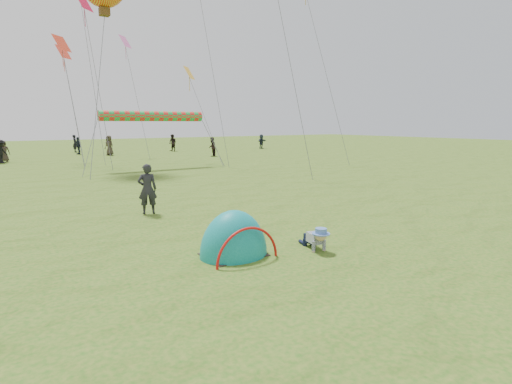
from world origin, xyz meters
TOP-DOWN VIEW (x-y plane):
  - ground at (0.00, 0.00)m, footprint 140.00×140.00m
  - crawling_toddler at (1.13, 0.26)m, footprint 0.68×0.85m
  - popup_tent at (-0.66, 0.99)m, footprint 1.59×1.31m
  - standing_adult at (-0.86, 6.07)m, footprint 0.68×0.53m
  - crowd_person_4 at (4.18, 31.21)m, footprint 0.95×1.05m
  - crowd_person_6 at (2.35, 37.31)m, footprint 0.56×0.71m
  - crowd_person_7 at (11.00, 33.00)m, footprint 0.94×1.04m
  - crowd_person_9 at (-4.21, 28.13)m, footprint 1.16×1.26m
  - crowd_person_10 at (-4.01, 29.18)m, footprint 0.79×0.52m
  - crowd_person_11 at (21.15, 31.48)m, footprint 1.58×1.02m
  - crowd_person_13 at (11.37, 24.96)m, footprint 1.03×1.02m
  - crowd_person_14 at (2.07, 34.04)m, footprint 0.55×1.00m
  - rainbow_tube_kite at (3.97, 18.83)m, footprint 6.67×0.64m
  - diamond_kite_0 at (1.39, 24.26)m, footprint 1.34×1.34m
  - diamond_kite_1 at (0.47, 28.06)m, footprint 1.22×1.22m
  - diamond_kite_2 at (7.91, 21.75)m, footprint 1.13×1.13m
  - diamond_kite_5 at (5.70, 29.81)m, footprint 1.24×1.24m
  - diamond_kite_6 at (0.08, 26.04)m, footprint 1.36×1.36m

SIDE VIEW (x-z plane):
  - ground at x=0.00m, z-range 0.00..0.00m
  - popup_tent at x=-0.66m, z-range -1.02..1.02m
  - crawling_toddler at x=1.13m, z-range 0.00..0.58m
  - crowd_person_10 at x=-4.01m, z-range 0.00..1.61m
  - crowd_person_14 at x=2.07m, z-range 0.00..1.62m
  - crowd_person_11 at x=21.15m, z-range 0.00..1.63m
  - standing_adult at x=-0.86m, z-range 0.00..1.63m
  - crowd_person_13 at x=11.37m, z-range 0.00..1.68m
  - crowd_person_9 at x=-4.21m, z-range 0.00..1.70m
  - crowd_person_6 at x=2.35m, z-range 0.00..1.73m
  - crowd_person_7 at x=11.00m, z-range 0.00..1.75m
  - crowd_person_4 at x=4.18m, z-range 0.00..1.79m
  - rainbow_tube_kite at x=3.97m, z-range 3.01..3.65m
  - diamond_kite_2 at x=7.91m, z-range 6.10..7.01m
  - diamond_kite_1 at x=0.47m, z-range 7.71..8.71m
  - diamond_kite_6 at x=0.08m, z-range 7.94..9.06m
  - diamond_kite_5 at x=5.70m, z-range 9.31..10.32m
  - diamond_kite_0 at x=1.39m, z-range 10.48..11.57m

